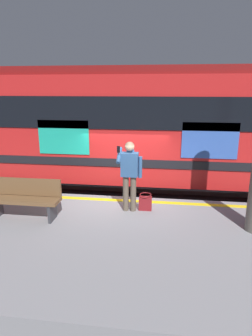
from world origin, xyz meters
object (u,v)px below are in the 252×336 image
passenger (130,171)px  handbag (145,203)px  bench (25,197)px  train_carriage (139,124)px

passenger → handbag: passenger is taller
handbag → bench: bench is taller
train_carriage → handbag: (-0.44, 2.85, -1.56)m
bench → passenger: bearing=-162.8°
train_carriage → passenger: 3.01m
train_carriage → handbag: train_carriage is taller
passenger → handbag: bearing=-170.2°
handbag → train_carriage: bearing=-81.3°
handbag → bench: size_ratio=0.25×
passenger → bench: passenger is taller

